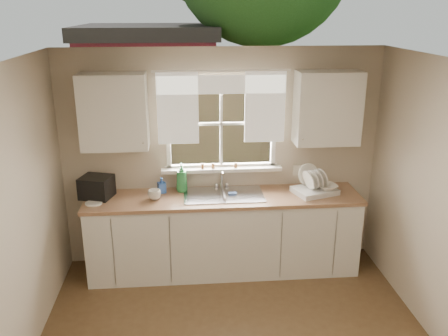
{
  "coord_description": "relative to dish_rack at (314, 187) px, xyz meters",
  "views": [
    {
      "loc": [
        -0.41,
        -3.16,
        2.89
      ],
      "look_at": [
        0.0,
        1.65,
        1.25
      ],
      "focal_mm": 38.0,
      "sensor_mm": 36.0,
      "label": 1
    }
  ],
  "objects": [
    {
      "name": "sill_jars",
      "position": [
        -1.08,
        0.25,
        0.2
      ],
      "size": [
        0.42,
        0.04,
        0.06
      ],
      "color": "brown",
      "rests_on": "window"
    },
    {
      "name": "sink",
      "position": [
        -1.02,
        0.02,
        -0.14
      ],
      "size": [
        0.88,
        0.52,
        0.4
      ],
      "color": "#B7B7BC",
      "rests_on": "countertop"
    },
    {
      "name": "wall_outlet",
      "position": [
        -0.14,
        0.29,
        0.1
      ],
      "size": [
        0.08,
        0.01,
        0.12
      ],
      "primitive_type": "cube",
      "color": "beige",
      "rests_on": "room_walls"
    },
    {
      "name": "dish_rack",
      "position": [
        0.0,
        0.0,
        0.0
      ],
      "size": [
        0.54,
        0.47,
        0.31
      ],
      "color": "silver",
      "rests_on": "countertop"
    },
    {
      "name": "saucer",
      "position": [
        -2.42,
        -0.1,
        -0.06
      ],
      "size": [
        0.18,
        0.18,
        0.01
      ],
      "primitive_type": "cylinder",
      "color": "white",
      "rests_on": "countertop"
    },
    {
      "name": "cup",
      "position": [
        -1.78,
        -0.04,
        -0.02
      ],
      "size": [
        0.18,
        0.18,
        0.11
      ],
      "primitive_type": "imported",
      "rotation": [
        0.0,
        0.0,
        0.41
      ],
      "color": "silver",
      "rests_on": "countertop"
    },
    {
      "name": "upper_cabinet_right",
      "position": [
        0.13,
        0.13,
        0.87
      ],
      "size": [
        0.7,
        0.33,
        0.8
      ],
      "primitive_type": "cube",
      "color": "white",
      "rests_on": "room_walls"
    },
    {
      "name": "ceiling",
      "position": [
        -1.02,
        -1.69,
        1.52
      ],
      "size": [
        3.6,
        4.0,
        0.02
      ],
      "primitive_type": "cube",
      "color": "silver",
      "rests_on": "room_walls"
    },
    {
      "name": "countertop",
      "position": [
        -1.02,
        -0.01,
        -0.09
      ],
      "size": [
        3.04,
        0.65,
        0.04
      ],
      "primitive_type": "cube",
      "color": "#9D714E",
      "rests_on": "base_cabinets"
    },
    {
      "name": "room_walls",
      "position": [
        -1.02,
        -1.76,
        0.26
      ],
      "size": [
        3.62,
        4.02,
        2.5
      ],
      "color": "beige",
      "rests_on": "ground"
    },
    {
      "name": "base_cabinets",
      "position": [
        -1.02,
        -0.01,
        -0.55
      ],
      "size": [
        3.0,
        0.62,
        0.87
      ],
      "primitive_type": "cube",
      "color": "white",
      "rests_on": "ground"
    },
    {
      "name": "bowl",
      "position": [
        0.13,
        -0.05,
        0.02
      ],
      "size": [
        0.26,
        0.26,
        0.05
      ],
      "primitive_type": "imported",
      "rotation": [
        0.0,
        0.0,
        0.19
      ],
      "color": "white",
      "rests_on": "dish_rack"
    },
    {
      "name": "upper_cabinet_left",
      "position": [
        -2.17,
        0.13,
        0.87
      ],
      "size": [
        0.7,
        0.33,
        0.8
      ],
      "primitive_type": "cube",
      "color": "white",
      "rests_on": "room_walls"
    },
    {
      "name": "soap_bottle_b",
      "position": [
        -1.71,
        0.15,
        0.02
      ],
      "size": [
        0.11,
        0.11,
        0.18
      ],
      "primitive_type": "imported",
      "rotation": [
        0.0,
        0.0,
        0.36
      ],
      "color": "blue",
      "rests_on": "countertop"
    },
    {
      "name": "soap_bottle_a",
      "position": [
        -1.48,
        0.18,
        0.1
      ],
      "size": [
        0.14,
        0.14,
        0.33
      ],
      "primitive_type": "imported",
      "rotation": [
        0.0,
        0.0,
        0.1
      ],
      "color": "#297F3E",
      "rests_on": "countertop"
    },
    {
      "name": "curtains",
      "position": [
        -1.02,
        0.26,
        0.95
      ],
      "size": [
        1.5,
        0.03,
        0.81
      ],
      "color": "white",
      "rests_on": "room_walls"
    },
    {
      "name": "soap_bottle_c",
      "position": [
        -2.3,
        0.19,
        0.01
      ],
      "size": [
        0.16,
        0.16,
        0.17
      ],
      "primitive_type": "imported",
      "rotation": [
        0.0,
        0.0,
        -0.31
      ],
      "color": "beige",
      "rests_on": "countertop"
    },
    {
      "name": "window",
      "position": [
        -1.02,
        0.31,
        0.5
      ],
      "size": [
        1.38,
        0.16,
        1.06
      ],
      "color": "white",
      "rests_on": "room_walls"
    },
    {
      "name": "black_appliance",
      "position": [
        -2.41,
        0.08,
        0.05
      ],
      "size": [
        0.39,
        0.36,
        0.24
      ],
      "primitive_type": "cube",
      "rotation": [
        0.0,
        0.0,
        -0.3
      ],
      "color": "black",
      "rests_on": "countertop"
    }
  ]
}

